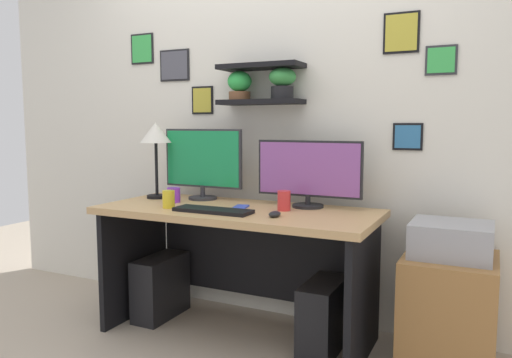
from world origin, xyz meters
TOP-DOWN VIEW (x-y plane):
  - ground_plane at (0.00, 0.00)m, footprint 8.00×8.00m
  - back_wall_assembly at (-0.00, 0.44)m, footprint 4.40×0.24m
  - desk at (0.00, 0.05)m, footprint 1.59×0.68m
  - monitor_left at (-0.35, 0.22)m, footprint 0.54×0.18m
  - monitor_right at (0.35, 0.22)m, footprint 0.62×0.18m
  - keyboard at (-0.06, -0.16)m, footprint 0.44×0.14m
  - computer_mouse at (0.30, -0.15)m, footprint 0.06×0.09m
  - desk_lamp at (-0.65, 0.12)m, footprint 0.20×0.20m
  - cell_phone at (0.02, 0.02)m, footprint 0.10×0.15m
  - coffee_mug at (-0.45, 0.03)m, footprint 0.08×0.08m
  - pen_cup at (-0.35, -0.15)m, footprint 0.07×0.07m
  - water_cup at (0.27, 0.05)m, footprint 0.07×0.07m
  - drawer_cabinet at (1.13, 0.13)m, footprint 0.44×0.50m
  - printer at (1.13, 0.13)m, footprint 0.38×0.34m
  - computer_tower_left at (-0.57, 0.04)m, footprint 0.18×0.40m
  - computer_tower_right at (0.52, 0.02)m, footprint 0.18×0.40m

SIDE VIEW (x-z plane):
  - ground_plane at x=0.00m, z-range 0.00..0.00m
  - computer_tower_right at x=0.52m, z-range 0.00..0.38m
  - computer_tower_left at x=-0.57m, z-range 0.00..0.39m
  - drawer_cabinet at x=1.13m, z-range 0.00..0.57m
  - desk at x=0.00m, z-range 0.16..0.91m
  - printer at x=1.13m, z-range 0.57..0.74m
  - cell_phone at x=0.02m, z-range 0.75..0.76m
  - keyboard at x=-0.06m, z-range 0.75..0.77m
  - computer_mouse at x=0.30m, z-range 0.75..0.78m
  - coffee_mug at x=-0.45m, z-range 0.75..0.84m
  - pen_cup at x=-0.35m, z-range 0.75..0.85m
  - water_cup at x=0.27m, z-range 0.75..0.86m
  - monitor_right at x=0.35m, z-range 0.76..1.14m
  - monitor_left at x=-0.35m, z-range 0.76..1.21m
  - desk_lamp at x=-0.65m, z-range 0.90..1.38m
  - back_wall_assembly at x=0.00m, z-range 0.01..2.71m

